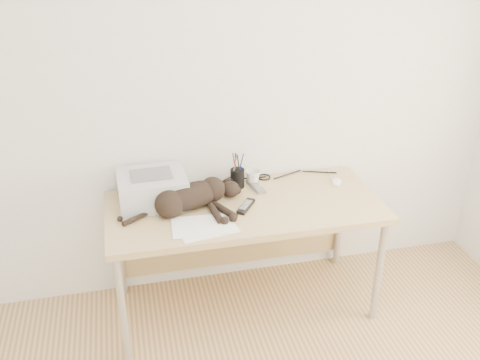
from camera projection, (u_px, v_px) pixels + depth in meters
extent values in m
plane|color=white|center=(231.00, 93.00, 3.17)|extent=(3.50, 0.00, 3.50)
cube|color=tan|center=(245.00, 208.00, 3.12)|extent=(1.60, 0.70, 0.04)
cylinder|color=#B0B0B2|center=(122.00, 310.00, 2.88)|extent=(0.04, 0.04, 0.70)
cylinder|color=#B0B0B2|center=(379.00, 272.00, 3.18)|extent=(0.04, 0.04, 0.70)
cylinder|color=#B0B0B2|center=(119.00, 248.00, 3.40)|extent=(0.04, 0.04, 0.70)
cylinder|color=#B0B0B2|center=(340.00, 221.00, 3.70)|extent=(0.04, 0.04, 0.70)
cube|color=tan|center=(233.00, 225.00, 3.55)|extent=(1.48, 0.02, 0.60)
cube|color=#B6B6BB|center=(152.00, 189.00, 3.10)|extent=(0.40, 0.34, 0.17)
cube|color=black|center=(152.00, 187.00, 3.10)|extent=(0.33, 0.03, 0.10)
cube|color=slate|center=(151.00, 174.00, 3.06)|extent=(0.24, 0.17, 0.01)
cube|color=white|center=(207.00, 227.00, 2.88)|extent=(0.34, 0.27, 0.00)
cube|color=white|center=(201.00, 226.00, 2.89)|extent=(0.32, 0.24, 0.00)
ellipsoid|color=black|center=(193.00, 196.00, 3.05)|extent=(0.40, 0.27, 0.16)
sphere|color=black|center=(169.00, 204.00, 2.97)|extent=(0.16, 0.16, 0.16)
ellipsoid|color=black|center=(230.00, 189.00, 3.16)|extent=(0.14, 0.13, 0.10)
cone|color=black|center=(225.00, 180.00, 3.18)|extent=(0.05, 0.06, 0.05)
cone|color=black|center=(230.00, 181.00, 3.19)|extent=(0.05, 0.06, 0.05)
cylinder|color=black|center=(215.00, 212.00, 2.99)|extent=(0.11, 0.22, 0.04)
cylinder|color=black|center=(223.00, 209.00, 3.02)|extent=(0.11, 0.22, 0.04)
cylinder|color=black|center=(141.00, 216.00, 2.96)|extent=(0.24, 0.10, 0.03)
imported|color=white|center=(253.00, 177.00, 3.33)|extent=(0.13, 0.13, 0.09)
cylinder|color=black|center=(237.00, 178.00, 3.29)|extent=(0.09, 0.09, 0.12)
cylinder|color=#990C0C|center=(235.00, 166.00, 3.25)|extent=(0.01, 0.01, 0.16)
cylinder|color=navy|center=(239.00, 165.00, 3.26)|extent=(0.01, 0.01, 0.16)
cylinder|color=black|center=(238.00, 167.00, 3.24)|extent=(0.01, 0.01, 0.16)
cube|color=slate|center=(256.00, 187.00, 3.29)|extent=(0.09, 0.19, 0.02)
cube|color=black|center=(246.00, 206.00, 3.07)|extent=(0.14, 0.17, 0.02)
ellipsoid|color=white|center=(337.00, 180.00, 3.36)|extent=(0.10, 0.12, 0.04)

